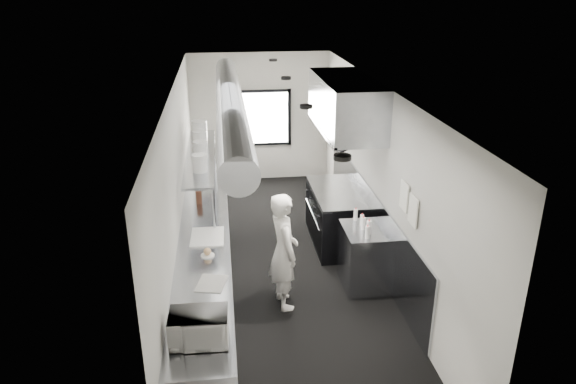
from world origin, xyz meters
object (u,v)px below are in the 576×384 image
object	(u,v)px
plate_stack_d	(200,132)
deli_tub_b	(183,320)
line_cook	(284,251)
plate_stack_c	(200,141)
plate_stack_b	(200,150)
squeeze_bottle_a	(367,232)
plate_stack_a	(200,163)
squeeze_bottle_e	(356,215)
exhaust_hood	(345,105)
far_work_table	(209,174)
squeeze_bottle_c	(363,223)
deli_tub_a	(184,319)
squeeze_bottle_d	(362,220)
squeeze_bottle_b	(369,227)
microwave	(199,328)
knife_block	(199,196)
prep_counter	(206,260)
cutting_board	(207,237)
range	(337,217)
bottle_station	(365,257)
pass_shelf	(201,157)
small_plate	(208,255)

from	to	relation	value
plate_stack_d	deli_tub_b	bearing A→B (deg)	-91.52
line_cook	plate_stack_c	xyz separation A→B (m)	(-1.11, 2.26, 0.91)
plate_stack_b	squeeze_bottle_a	xyz separation A→B (m)	(2.26, -1.75, -0.72)
plate_stack_a	line_cook	bearing A→B (deg)	-48.65
deli_tub_b	squeeze_bottle_e	size ratio (longest dim) A/B	0.76
exhaust_hood	squeeze_bottle_e	xyz separation A→B (m)	(-0.04, -1.08, -1.40)
exhaust_hood	plate_stack_c	world-z (taller)	exhaust_hood
far_work_table	squeeze_bottle_a	distance (m)	4.76
squeeze_bottle_a	squeeze_bottle_c	world-z (taller)	squeeze_bottle_c
plate_stack_a	plate_stack_c	distance (m)	1.03
plate_stack_b	deli_tub_a	bearing A→B (deg)	-92.26
squeeze_bottle_e	squeeze_bottle_d	bearing A→B (deg)	-75.15
plate_stack_d	squeeze_bottle_d	size ratio (longest dim) A/B	2.35
squeeze_bottle_b	squeeze_bottle_c	distance (m)	0.15
far_work_table	squeeze_bottle_e	world-z (taller)	squeeze_bottle_e
far_work_table	microwave	bearing A→B (deg)	-90.01
deli_tub_a	deli_tub_b	distance (m)	0.01
knife_block	squeeze_bottle_d	distance (m)	2.64
knife_block	plate_stack_c	size ratio (longest dim) A/B	0.63
plate_stack_b	squeeze_bottle_a	bearing A→B (deg)	-37.65
prep_counter	cutting_board	world-z (taller)	cutting_board
plate_stack_c	plate_stack_d	world-z (taller)	plate_stack_d
range	bottle_station	world-z (taller)	range
plate_stack_c	squeeze_bottle_b	size ratio (longest dim) A/B	1.69
line_cook	microwave	size ratio (longest dim) A/B	3.13
pass_shelf	knife_block	size ratio (longest dim) A/B	14.12
knife_block	line_cook	bearing A→B (deg)	-60.72
squeeze_bottle_c	deli_tub_b	bearing A→B (deg)	-141.35
cutting_board	deli_tub_b	bearing A→B (deg)	-96.58
prep_counter	exhaust_hood	bearing A→B (deg)	28.11
squeeze_bottle_b	squeeze_bottle_d	xyz separation A→B (m)	(-0.02, 0.28, -0.02)
pass_shelf	squeeze_bottle_c	size ratio (longest dim) A/B	16.20
cutting_board	microwave	bearing A→B (deg)	-91.20
microwave	knife_block	distance (m)	3.56
plate_stack_c	far_work_table	bearing A→B (deg)	88.56
plate_stack_d	plate_stack_a	bearing A→B (deg)	-88.59
range	plate_stack_d	distance (m)	2.77
far_work_table	small_plate	size ratio (longest dim) A/B	6.76
line_cook	squeeze_bottle_d	bearing A→B (deg)	-77.94
prep_counter	deli_tub_a	distance (m)	2.19
microwave	squeeze_bottle_d	world-z (taller)	microwave
plate_stack_a	deli_tub_b	bearing A→B (deg)	-93.05
plate_stack_b	pass_shelf	bearing A→B (deg)	91.49
exhaust_hood	cutting_board	distance (m)	2.98
deli_tub_a	squeeze_bottle_e	bearing A→B (deg)	43.33
prep_counter	far_work_table	size ratio (longest dim) A/B	5.00
exhaust_hood	prep_counter	distance (m)	3.20
plate_stack_d	squeeze_bottle_d	bearing A→B (deg)	-43.73
small_plate	range	bearing A→B (deg)	41.68
line_cook	squeeze_bottle_c	xyz separation A→B (m)	(1.18, 0.36, 0.17)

